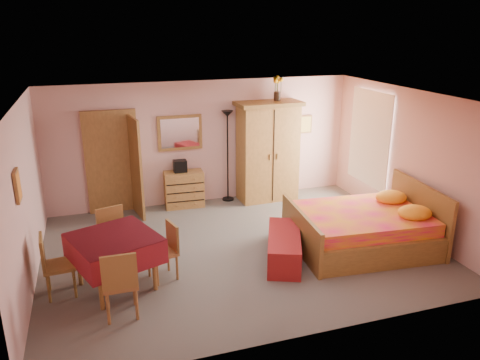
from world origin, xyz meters
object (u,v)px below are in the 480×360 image
object	(u,v)px
bench	(284,247)
chair_east	(162,252)
bed	(362,218)
chair_north	(116,239)
floor_lamp	(228,157)
chair_west	(59,265)
wardrobe	(268,152)
chest_of_drawers	(184,189)
chair_south	(120,282)
wall_mirror	(180,133)
stereo	(180,166)
dining_table	(116,262)
sunflower_vase	(277,88)

from	to	relation	value
bench	chair_east	size ratio (longest dim) A/B	1.59
bed	chair_north	distance (m)	4.10
floor_lamp	bench	world-z (taller)	floor_lamp
chair_west	wardrobe	bearing A→B (deg)	118.80
chest_of_drawers	chair_south	distance (m)	3.93
wall_mirror	chair_north	bearing A→B (deg)	-122.78
stereo	chest_of_drawers	bearing A→B (deg)	-25.48
bench	dining_table	bearing A→B (deg)	-179.65
floor_lamp	bed	world-z (taller)	floor_lamp
bench	chair_north	world-z (taller)	chair_north
floor_lamp	chair_east	world-z (taller)	floor_lamp
bench	chair_west	size ratio (longest dim) A/B	1.48
chair_east	sunflower_vase	bearing A→B (deg)	-61.18
bench	stereo	bearing A→B (deg)	111.26
floor_lamp	chair_east	distance (m)	3.52
dining_table	chair_east	bearing A→B (deg)	4.61
wall_mirror	wardrobe	world-z (taller)	wardrobe
chair_east	floor_lamp	bearing A→B (deg)	-47.53
bench	chair_west	xyz separation A→B (m)	(-3.42, 0.04, 0.24)
bench	chair_north	size ratio (longest dim) A/B	1.44
stereo	chair_north	xyz separation A→B (m)	(-1.48, -2.28, -0.41)
wardrobe	dining_table	xyz separation A→B (m)	(-3.43, -2.78, -0.67)
sunflower_vase	chair_north	world-z (taller)	sunflower_vase
stereo	floor_lamp	distance (m)	1.06
chest_of_drawers	bed	bearing A→B (deg)	-45.00
stereo	dining_table	distance (m)	3.32
dining_table	wall_mirror	bearing A→B (deg)	62.78
sunflower_vase	chair_south	distance (m)	5.43
floor_lamp	bench	bearing A→B (deg)	-88.53
sunflower_vase	chair_west	size ratio (longest dim) A/B	0.56
chair_north	chair_east	xyz separation A→B (m)	(0.64, -0.57, -0.04)
stereo	dining_table	size ratio (longest dim) A/B	0.24
chair_north	floor_lamp	bearing A→B (deg)	-153.12
dining_table	chair_east	size ratio (longest dim) A/B	1.28
chair_north	chair_west	distance (m)	0.99
bed	chair_south	xyz separation A→B (m)	(-4.09, -0.78, -0.04)
chest_of_drawers	chair_east	size ratio (longest dim) A/B	0.93
floor_lamp	dining_table	bearing A→B (deg)	-130.99
sunflower_vase	bed	bearing A→B (deg)	-80.40
wall_mirror	sunflower_vase	bearing A→B (deg)	-7.71
sunflower_vase	chest_of_drawers	bearing A→B (deg)	178.79
chair_south	chair_east	distance (m)	1.02
chair_south	chair_east	bearing A→B (deg)	49.98
stereo	chair_west	bearing A→B (deg)	-128.86
floor_lamp	chair_north	xyz separation A→B (m)	(-2.53, -2.34, -0.51)
chair_west	bed	bearing A→B (deg)	85.81
floor_lamp	bed	size ratio (longest dim) A/B	0.86
wall_mirror	chest_of_drawers	bearing A→B (deg)	-90.66
wardrobe	dining_table	world-z (taller)	wardrobe
chest_of_drawers	wall_mirror	distance (m)	1.19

